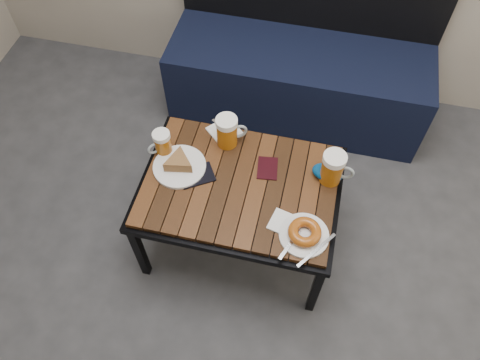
% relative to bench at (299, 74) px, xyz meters
% --- Properties ---
extents(bench, '(1.40, 0.50, 0.95)m').
position_rel_bench_xyz_m(bench, '(0.00, 0.00, 0.00)').
color(bench, black).
rests_on(bench, ground).
extents(cafe_table, '(0.84, 0.62, 0.47)m').
position_rel_bench_xyz_m(cafe_table, '(-0.12, -0.92, 0.16)').
color(cafe_table, black).
rests_on(cafe_table, ground).
extents(beer_mug_left, '(0.11, 0.10, 0.12)m').
position_rel_bench_xyz_m(beer_mug_left, '(-0.48, -0.84, 0.26)').
color(beer_mug_left, '#A8580D').
rests_on(beer_mug_left, cafe_table).
extents(beer_mug_centre, '(0.15, 0.12, 0.15)m').
position_rel_bench_xyz_m(beer_mug_centre, '(-0.22, -0.72, 0.28)').
color(beer_mug_centre, '#A8580D').
rests_on(beer_mug_centre, cafe_table).
extents(beer_mug_right, '(0.14, 0.10, 0.15)m').
position_rel_bench_xyz_m(beer_mug_right, '(0.24, -0.81, 0.28)').
color(beer_mug_right, '#A8580D').
rests_on(beer_mug_right, cafe_table).
extents(plate_pie, '(0.23, 0.23, 0.06)m').
position_rel_bench_xyz_m(plate_pie, '(-0.39, -0.90, 0.22)').
color(plate_pie, white).
rests_on(plate_pie, cafe_table).
extents(plate_bagel, '(0.22, 0.24, 0.05)m').
position_rel_bench_xyz_m(plate_bagel, '(0.17, -1.11, 0.22)').
color(plate_bagel, white).
rests_on(plate_bagel, cafe_table).
extents(napkin_left, '(0.18, 0.18, 0.01)m').
position_rel_bench_xyz_m(napkin_left, '(-0.25, -0.66, 0.20)').
color(napkin_left, white).
rests_on(napkin_left, cafe_table).
extents(napkin_right, '(0.14, 0.13, 0.01)m').
position_rel_bench_xyz_m(napkin_right, '(0.10, -1.07, 0.20)').
color(napkin_right, white).
rests_on(napkin_right, cafe_table).
extents(passport_navy, '(0.17, 0.16, 0.01)m').
position_rel_bench_xyz_m(passport_navy, '(-0.31, -0.93, 0.20)').
color(passport_navy, black).
rests_on(passport_navy, cafe_table).
extents(passport_burgundy, '(0.10, 0.13, 0.01)m').
position_rel_bench_xyz_m(passport_burgundy, '(-0.02, -0.82, 0.20)').
color(passport_burgundy, black).
rests_on(passport_burgundy, cafe_table).
extents(knit_pouch, '(0.14, 0.10, 0.06)m').
position_rel_bench_xyz_m(knit_pouch, '(0.23, -0.81, 0.23)').
color(knit_pouch, navy).
rests_on(knit_pouch, cafe_table).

